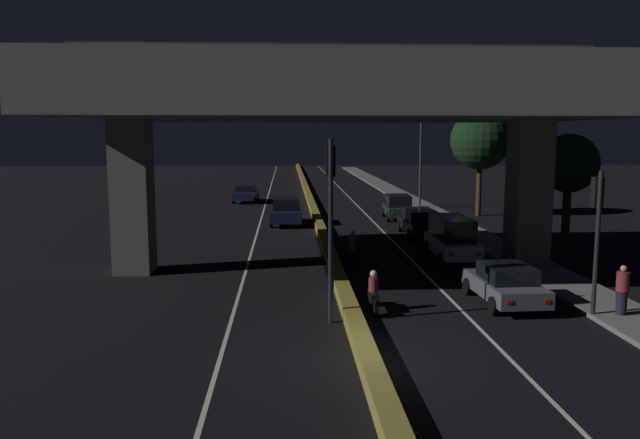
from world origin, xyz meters
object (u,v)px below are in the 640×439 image
Objects in this scene: car_black_third at (419,222)px; car_dark_blue_second_oncoming at (246,194)px; motorcycle_black_filtering_near at (373,294)px; car_white_second at (452,237)px; car_grey_lead at (505,284)px; traffic_light_right_of_median at (597,218)px; car_dark_green_fourth at (398,207)px; car_dark_blue_lead_oncoming at (286,211)px; motorcycle_red_filtering_mid at (353,249)px; traffic_light_left_of_median at (331,199)px; pedestrian_on_sidewalk at (622,290)px; street_lamp at (418,151)px.

car_dark_blue_second_oncoming is (-11.07, 18.61, -0.09)m from car_black_third.
car_white_second is at bearing -29.58° from motorcycle_black_filtering_near.
car_grey_lead is at bearing 20.67° from car_dark_blue_second_oncoming.
car_grey_lead is at bearing -82.08° from motorcycle_black_filtering_near.
traffic_light_right_of_median reaches higher than car_dark_green_fourth.
car_dark_blue_lead_oncoming is at bearing 107.71° from car_dark_green_fourth.
car_white_second is at bearing -177.54° from car_dark_green_fourth.
traffic_light_right_of_median is at bearing -141.18° from motorcycle_red_filtering_mid.
car_black_third is at bearing 55.69° from car_dark_blue_lead_oncoming.
traffic_light_right_of_median is at bearing 0.07° from traffic_light_left_of_median.
traffic_light_right_of_median reaches higher than car_black_third.
car_white_second is at bearing 56.30° from traffic_light_left_of_median.
pedestrian_on_sidewalk is (9.16, -0.21, -2.91)m from traffic_light_left_of_median.
car_grey_lead is 34.85m from car_dark_blue_second_oncoming.
car_white_second is at bearing 26.20° from car_dark_blue_second_oncoming.
car_black_third is (-2.57, -13.10, -3.68)m from street_lamp.
traffic_light_right_of_median is 0.97× the size of car_black_third.
traffic_light_left_of_median reaches higher than car_black_third.
car_white_second is (-2.48, -19.78, -3.47)m from street_lamp.
car_black_third is at bearing -30.39° from motorcycle_red_filtering_mid.
street_lamp is at bearing -7.38° from car_grey_lead.
street_lamp reaches higher than car_grey_lead.
street_lamp is 3.97× the size of motorcycle_black_filtering_near.
car_white_second is 27.65m from car_dark_blue_second_oncoming.
motorcycle_red_filtering_mid reaches higher than car_grey_lead.
car_white_second is at bearing 101.74° from traffic_light_right_of_median.
traffic_light_left_of_median reaches higher than pedestrian_on_sidewalk.
street_lamp is 1.89× the size of car_dark_green_fourth.
traffic_light_left_of_median reaches higher than car_white_second.
motorcycle_red_filtering_mid reaches higher than car_dark_blue_second_oncoming.
motorcycle_black_filtering_near is (-4.61, -0.61, -0.13)m from car_grey_lead.
traffic_light_left_of_median is 2.95× the size of motorcycle_black_filtering_near.
traffic_light_right_of_median is at bearing -90.99° from street_lamp.
car_dark_blue_second_oncoming is (-11.12, 11.50, -0.13)m from car_dark_green_fourth.
car_white_second is 2.62× the size of motorcycle_red_filtering_mid.
car_dark_blue_lead_oncoming reaches higher than car_dark_blue_second_oncoming.
car_white_second reaches higher than car_dark_blue_second_oncoming.
traffic_light_right_of_median is 11.38m from motorcycle_red_filtering_mid.
car_dark_blue_lead_oncoming is at bearing 116.25° from pedestrian_on_sidewalk.
street_lamp is at bearing -17.57° from motorcycle_red_filtering_mid.
car_dark_blue_lead_oncoming reaches higher than car_grey_lead.
pedestrian_on_sidewalk is at bearing -14.39° from traffic_light_right_of_median.
traffic_light_right_of_median is 0.61× the size of street_lamp.
street_lamp is 4.32× the size of motorcycle_red_filtering_mid.
traffic_light_right_of_median reaches higher than motorcycle_black_filtering_near.
pedestrian_on_sidewalk reaches higher than car_dark_blue_second_oncoming.
car_dark_green_fourth is at bearing -0.09° from car_black_third.
traffic_light_left_of_median is at bearing 159.19° from car_black_third.
car_dark_green_fourth is 23.69m from pedestrian_on_sidewalk.
motorcycle_black_filtering_near is (-4.84, -8.41, -0.44)m from car_white_second.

